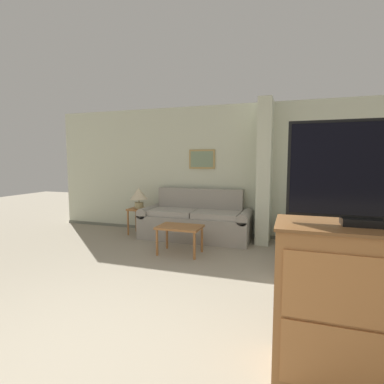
{
  "coord_description": "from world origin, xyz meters",
  "views": [
    {
      "loc": [
        1.39,
        -1.54,
        1.51
      ],
      "look_at": [
        0.01,
        2.6,
        1.05
      ],
      "focal_mm": 28.0,
      "sensor_mm": 36.0,
      "label": 1
    }
  ],
  "objects_px": {
    "backpack": "(340,215)",
    "couch": "(196,221)",
    "tv_dresser": "(356,306)",
    "tv": "(364,173)",
    "coffee_table": "(180,230)",
    "bed": "(345,245)",
    "table_lamp": "(139,195)"
  },
  "relations": [
    {
      "from": "backpack",
      "to": "couch",
      "type": "bearing_deg",
      "value": 154.18
    },
    {
      "from": "tv_dresser",
      "to": "tv",
      "type": "relative_size",
      "value": 1.16
    },
    {
      "from": "couch",
      "to": "coffee_table",
      "type": "relative_size",
      "value": 3.01
    },
    {
      "from": "coffee_table",
      "to": "bed",
      "type": "relative_size",
      "value": 0.32
    },
    {
      "from": "table_lamp",
      "to": "tv",
      "type": "relative_size",
      "value": 0.45
    },
    {
      "from": "tv",
      "to": "backpack",
      "type": "relative_size",
      "value": 2.05
    },
    {
      "from": "tv",
      "to": "coffee_table",
      "type": "bearing_deg",
      "value": 133.0
    },
    {
      "from": "table_lamp",
      "to": "tv",
      "type": "xyz_separation_m",
      "value": [
        3.38,
        -3.25,
        0.62
      ]
    },
    {
      "from": "bed",
      "to": "tv",
      "type": "bearing_deg",
      "value": -97.46
    },
    {
      "from": "tv_dresser",
      "to": "coffee_table",
      "type": "bearing_deg",
      "value": 132.99
    },
    {
      "from": "coffee_table",
      "to": "tv",
      "type": "height_order",
      "value": "tv"
    },
    {
      "from": "tv_dresser",
      "to": "tv",
      "type": "bearing_deg",
      "value": 90.0
    },
    {
      "from": "coffee_table",
      "to": "bed",
      "type": "height_order",
      "value": "bed"
    },
    {
      "from": "couch",
      "to": "bed",
      "type": "distance_m",
      "value": 2.62
    },
    {
      "from": "couch",
      "to": "bed",
      "type": "relative_size",
      "value": 0.97
    },
    {
      "from": "coffee_table",
      "to": "tv",
      "type": "relative_size",
      "value": 0.75
    },
    {
      "from": "table_lamp",
      "to": "tv",
      "type": "distance_m",
      "value": 4.73
    },
    {
      "from": "couch",
      "to": "tv",
      "type": "bearing_deg",
      "value": -56.58
    },
    {
      "from": "tv",
      "to": "bed",
      "type": "distance_m",
      "value": 2.85
    },
    {
      "from": "coffee_table",
      "to": "bed",
      "type": "xyz_separation_m",
      "value": [
        2.46,
        0.3,
        -0.12
      ]
    },
    {
      "from": "table_lamp",
      "to": "backpack",
      "type": "bearing_deg",
      "value": -17.04
    },
    {
      "from": "coffee_table",
      "to": "table_lamp",
      "type": "height_order",
      "value": "table_lamp"
    },
    {
      "from": "bed",
      "to": "backpack",
      "type": "relative_size",
      "value": 4.79
    },
    {
      "from": "couch",
      "to": "coffee_table",
      "type": "xyz_separation_m",
      "value": [
        0.05,
        -1.02,
        0.06
      ]
    },
    {
      "from": "tv_dresser",
      "to": "backpack",
      "type": "bearing_deg",
      "value": 85.2
    },
    {
      "from": "couch",
      "to": "table_lamp",
      "type": "bearing_deg",
      "value": -177.71
    },
    {
      "from": "bed",
      "to": "backpack",
      "type": "distance_m",
      "value": 0.68
    },
    {
      "from": "backpack",
      "to": "tv",
      "type": "bearing_deg",
      "value": -94.8
    },
    {
      "from": "coffee_table",
      "to": "backpack",
      "type": "distance_m",
      "value": 2.34
    },
    {
      "from": "couch",
      "to": "tv_dresser",
      "type": "height_order",
      "value": "tv_dresser"
    },
    {
      "from": "table_lamp",
      "to": "bed",
      "type": "relative_size",
      "value": 0.19
    },
    {
      "from": "tv_dresser",
      "to": "bed",
      "type": "distance_m",
      "value": 2.62
    }
  ]
}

